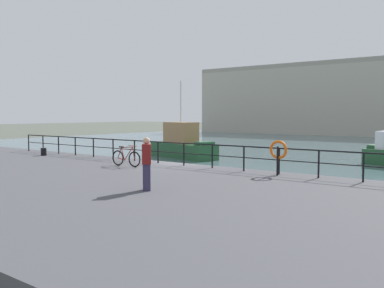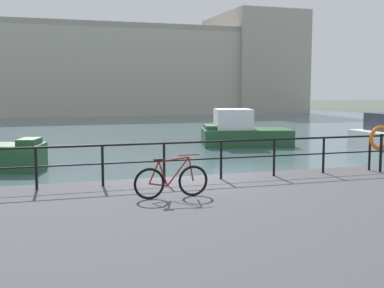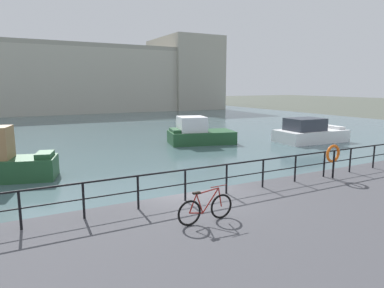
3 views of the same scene
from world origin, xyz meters
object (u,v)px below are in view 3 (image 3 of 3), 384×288
object	(u,v)px
moored_red_daysailer	(198,133)
moored_green_narrowboat	(309,133)
harbor_building	(72,80)
life_ring_stand	(333,155)
parked_bicycle	(206,209)

from	to	relation	value
moored_red_daysailer	moored_green_narrowboat	bearing A→B (deg)	170.87
harbor_building	moored_red_daysailer	world-z (taller)	harbor_building
moored_green_narrowboat	harbor_building	bearing A→B (deg)	108.24
moored_green_narrowboat	life_ring_stand	bearing A→B (deg)	-129.89
moored_red_daysailer	moored_green_narrowboat	xyz separation A→B (m)	(8.58, -3.68, -0.04)
harbor_building	moored_red_daysailer	distance (m)	41.21
harbor_building	life_ring_stand	world-z (taller)	harbor_building
harbor_building	parked_bicycle	distance (m)	57.61
moored_red_daysailer	harbor_building	bearing A→B (deg)	-71.78
life_ring_stand	moored_green_narrowboat	bearing A→B (deg)	46.38
life_ring_stand	moored_red_daysailer	bearing A→B (deg)	82.34
harbor_building	moored_green_narrowboat	bearing A→B (deg)	-75.49
harbor_building	parked_bicycle	xyz separation A→B (m)	(-5.97, -57.13, -4.41)
harbor_building	moored_green_narrowboat	xyz separation A→B (m)	(11.52, -44.50, -4.93)
moored_red_daysailer	life_ring_stand	distance (m)	14.94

